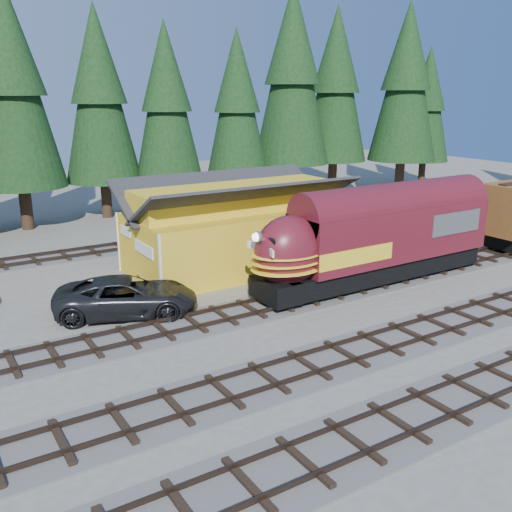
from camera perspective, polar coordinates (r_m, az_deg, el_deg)
ground at (r=25.51m, az=10.14°, el=-6.98°), size 120.00×120.00×0.00m
track_siding at (r=34.99m, az=17.96°, el=-1.04°), size 68.00×3.20×0.33m
track_spur at (r=37.01m, az=-21.55°, el=-0.48°), size 32.00×3.20×0.33m
depot at (r=32.74m, az=-2.00°, el=3.85°), size 12.80×7.00×5.30m
conifer_backdrop at (r=48.25m, az=-3.76°, el=16.15°), size 78.44×23.38×16.85m
locomotive at (r=30.32m, az=11.33°, el=1.42°), size 14.79×2.94×4.02m
pickup_truck_a at (r=26.79m, az=-12.82°, el=-3.95°), size 7.05×5.22×1.78m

